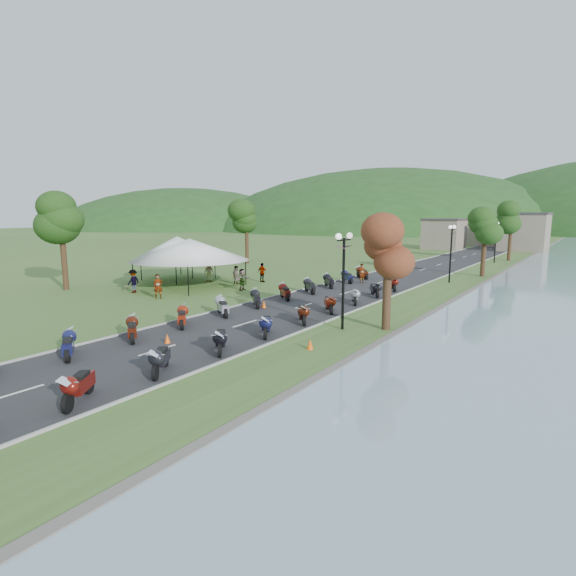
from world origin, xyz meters
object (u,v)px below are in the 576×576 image
Objects in this scene: pedestrian_c at (134,293)px; pedestrian_b at (236,284)px; vendor_tent_main at (190,263)px; pedestrian_a at (159,299)px.

pedestrian_b is at bearing 147.08° from pedestrian_c.
vendor_tent_main reaches higher than pedestrian_b.
pedestrian_a is (2.38, -5.33, -2.00)m from vendor_tent_main.
vendor_tent_main is 4.38m from pedestrian_b.
vendor_tent_main is at bearing 157.03° from pedestrian_c.
vendor_tent_main is at bearing 62.61° from pedestrian_a.
vendor_tent_main is at bearing 59.86° from pedestrian_b.
pedestrian_b is (2.34, 3.11, -2.00)m from vendor_tent_main.
pedestrian_c is (-3.60, 0.55, 0.00)m from pedestrian_a.
pedestrian_a is at bearing 72.81° from pedestrian_c.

